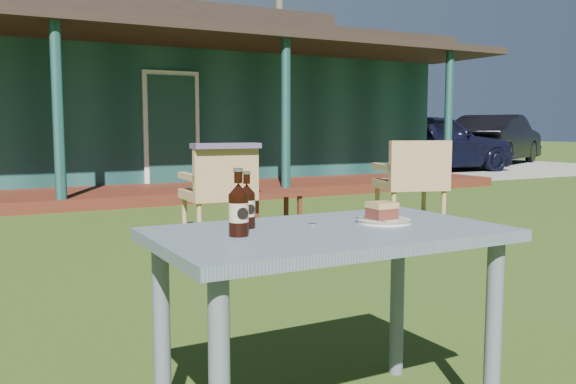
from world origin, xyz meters
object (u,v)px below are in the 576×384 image
cake_slice (382,210)px  armchair_right (413,177)px  cafe_table (329,257)px  armchair_left (220,186)px  cola_bottle_near (247,206)px  side_table (272,197)px  car_near (430,142)px  plate (384,220)px  cola_bottle_far (239,209)px  car_far (497,140)px

cake_slice → armchair_right: armchair_right is taller
cafe_table → armchair_left: size_ratio=1.38×
cola_bottle_near → side_table: 4.29m
car_near → cake_slice: car_near is taller
plate → cola_bottle_near: cola_bottle_near is taller
plate → armchair_right: (3.08, 3.51, -0.20)m
cafe_table → armchair_right: (3.33, 3.53, -0.10)m
armchair_left → car_near: bearing=36.6°
cafe_table → cola_bottle_near: bearing=149.0°
cafe_table → cake_slice: size_ratio=13.04×
cola_bottle_far → armchair_left: 4.10m
cafe_table → cake_slice: cake_slice is taller
plate → side_table: plate is taller
car_near → armchair_left: bearing=130.3°
car_near → armchair_right: 8.27m
cafe_table → cola_bottle_far: bearing=177.1°
cola_bottle_near → side_table: cola_bottle_near is taller
car_far → cafe_table: (-12.84, -11.16, -0.10)m
cola_bottle_far → plate: bearing=0.2°
armchair_left → side_table: size_ratio=1.45×
cola_bottle_far → cola_bottle_near: bearing=55.9°
plate → side_table: 4.20m
car_far → cake_slice: size_ratio=47.50×
cafe_table → plate: size_ratio=5.88×
cake_slice → cola_bottle_far: 0.58m
car_far → plate: 16.82m
car_far → side_table: (-11.09, -7.24, -0.38)m
plate → cake_slice: bearing=108.7°
car_far → cola_bottle_near: car_far is taller
cake_slice → cola_bottle_near: (-0.49, 0.12, 0.03)m
cake_slice → side_table: size_ratio=0.15×
armchair_left → armchair_right: armchair_right is taller
car_far → armchair_left: size_ratio=5.01×
cola_bottle_near → side_table: size_ratio=0.33×
cafe_table → cola_bottle_near: size_ratio=6.06×
car_near → cola_bottle_near: bearing=139.7°
side_table → car_near: bearing=38.4°
car_near → plate: (-8.68, -9.59, 0.01)m
armchair_left → cafe_table: bearing=-106.6°
cola_bottle_near → car_near: bearing=45.9°
car_far → cafe_table: size_ratio=3.64×
cafe_table → car_far: bearing=41.0°
cake_slice → cola_bottle_near: size_ratio=0.46×
car_near → cola_bottle_far: bearing=139.8°
cola_bottle_near → cafe_table: bearing=-31.0°
cola_bottle_far → armchair_right: 5.09m
cola_bottle_near → armchair_right: size_ratio=0.21×
armchair_right → armchair_left: bearing=172.2°
car_far → armchair_right: size_ratio=4.70×
car_near → armchair_right: (-5.60, -6.08, -0.20)m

